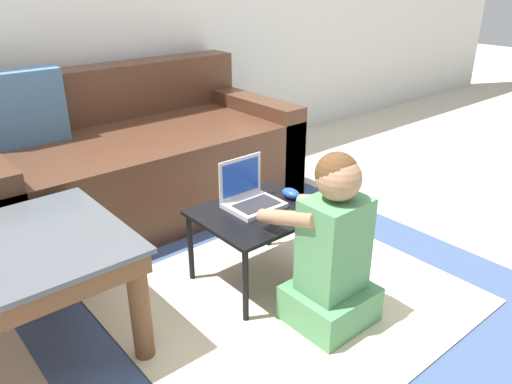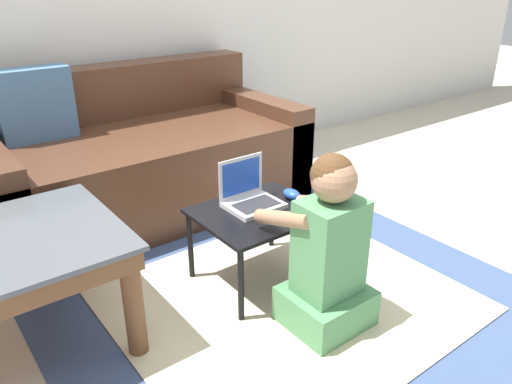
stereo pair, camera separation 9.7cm
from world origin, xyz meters
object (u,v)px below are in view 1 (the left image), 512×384
at_px(computer_mouse, 291,193).
at_px(person_seated, 332,251).
at_px(laptop_desk, 259,219).
at_px(laptop, 251,198).
at_px(couch, 133,161).

relative_size(computer_mouse, person_seated, 0.13).
relative_size(laptop_desk, computer_mouse, 5.44).
height_order(laptop_desk, computer_mouse, computer_mouse).
relative_size(laptop, person_seated, 0.32).
xyz_separation_m(computer_mouse, person_seated, (-0.16, -0.39, -0.05)).
height_order(laptop_desk, person_seated, person_seated).
relative_size(couch, laptop_desk, 3.43).
xyz_separation_m(laptop, computer_mouse, (0.18, -0.05, -0.01)).
distance_m(laptop_desk, computer_mouse, 0.20).
relative_size(laptop_desk, person_seated, 0.72).
bearing_deg(person_seated, couch, 93.43).
xyz_separation_m(laptop, person_seated, (0.02, -0.44, -0.07)).
distance_m(laptop, person_seated, 0.45).
bearing_deg(person_seated, laptop, 92.67).
relative_size(couch, computer_mouse, 18.67).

